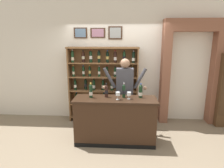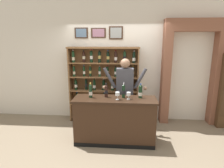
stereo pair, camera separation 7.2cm
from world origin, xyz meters
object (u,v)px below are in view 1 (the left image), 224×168
at_px(wine_shelf, 103,82).
at_px(wine_glass_left, 118,94).
at_px(tasting_bottle_prosecco, 91,91).
at_px(tasting_bottle_super_tuscan, 106,91).
at_px(shopkeeper, 125,87).
at_px(wine_glass_center, 129,94).
at_px(tasting_bottle_bianco, 124,91).
at_px(tasting_counter, 115,120).
at_px(tasting_bottle_vin_santo, 141,91).

relative_size(wine_shelf, wine_glass_left, 12.42).
height_order(tasting_bottle_prosecco, tasting_bottle_super_tuscan, tasting_bottle_prosecco).
relative_size(wine_shelf, tasting_bottle_prosecco, 6.29).
xyz_separation_m(shopkeeper, wine_glass_left, (-0.14, -0.60, 0.01)).
bearing_deg(wine_glass_center, wine_shelf, 119.17).
relative_size(shopkeeper, tasting_bottle_bianco, 5.55).
bearing_deg(tasting_counter, tasting_bottle_vin_santo, 10.01).
bearing_deg(wine_glass_left, wine_shelf, 109.45).
height_order(wine_shelf, wine_glass_center, wine_shelf).
bearing_deg(tasting_bottle_prosecco, tasting_bottle_bianco, 3.36).
bearing_deg(tasting_bottle_prosecco, shopkeeper, 35.78).
height_order(shopkeeper, tasting_bottle_bianco, shopkeeper).
xyz_separation_m(shopkeeper, tasting_bottle_vin_santo, (0.32, -0.44, 0.03)).
height_order(shopkeeper, wine_glass_center, shopkeeper).
distance_m(wine_shelf, tasting_bottle_prosecco, 1.09).
distance_m(wine_shelf, wine_glass_left, 1.26).
xyz_separation_m(wine_shelf, tasting_bottle_prosecco, (-0.14, -1.08, 0.05)).
bearing_deg(wine_glass_left, tasting_bottle_super_tuscan, 146.16).
bearing_deg(wine_glass_left, tasting_bottle_vin_santo, 19.36).
xyz_separation_m(wine_glass_left, wine_glass_center, (0.22, 0.04, -0.01)).
distance_m(tasting_counter, wine_glass_left, 0.60).
bearing_deg(wine_shelf, tasting_bottle_prosecco, -97.15).
bearing_deg(tasting_counter, tasting_bottle_super_tuscan, 153.90).
xyz_separation_m(tasting_counter, tasting_bottle_super_tuscan, (-0.19, 0.09, 0.61)).
distance_m(wine_shelf, shopkeeper, 0.80).
bearing_deg(tasting_counter, tasting_bottle_bianco, 23.86).
relative_size(tasting_bottle_prosecco, wine_glass_center, 2.13).
bearing_deg(tasting_counter, wine_glass_left, -52.00).
xyz_separation_m(tasting_bottle_vin_santo, wine_glass_center, (-0.24, -0.12, -0.03)).
relative_size(tasting_bottle_super_tuscan, wine_glass_left, 1.88).
xyz_separation_m(wine_shelf, tasting_counter, (0.36, -1.12, -0.57)).
bearing_deg(tasting_counter, shopkeeper, 70.37).
height_order(wine_shelf, tasting_bottle_vin_santo, wine_shelf).
height_order(wine_shelf, tasting_bottle_bianco, wine_shelf).
distance_m(tasting_bottle_prosecco, tasting_bottle_vin_santo, 1.01).
distance_m(tasting_bottle_prosecco, tasting_bottle_super_tuscan, 0.32).
height_order(tasting_bottle_prosecco, tasting_bottle_bianco, same).
height_order(wine_shelf, tasting_bottle_prosecco, wine_shelf).
bearing_deg(wine_shelf, tasting_bottle_bianco, -62.77).
relative_size(tasting_counter, wine_glass_left, 10.76).
bearing_deg(tasting_bottle_prosecco, tasting_bottle_vin_santo, 3.06).
xyz_separation_m(tasting_counter, wine_glass_left, (0.05, -0.07, 0.59)).
bearing_deg(tasting_bottle_bianco, wine_glass_left, -128.57).
bearing_deg(tasting_bottle_super_tuscan, tasting_counter, -26.10).
distance_m(shopkeeper, tasting_bottle_super_tuscan, 0.58).
bearing_deg(tasting_bottle_super_tuscan, tasting_bottle_bianco, -2.41).
height_order(wine_shelf, wine_glass_left, wine_shelf).
distance_m(tasting_bottle_super_tuscan, tasting_bottle_bianco, 0.36).
xyz_separation_m(wine_shelf, tasting_bottle_bianco, (0.54, -1.04, 0.05)).
bearing_deg(tasting_bottle_super_tuscan, wine_shelf, 99.88).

